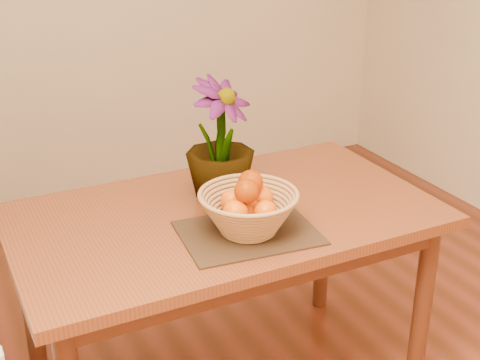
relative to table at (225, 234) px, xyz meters
name	(u,v)px	position (x,y,z in m)	size (l,w,h in m)	color
table	(225,234)	(0.00, 0.00, 0.00)	(1.40, 0.80, 0.75)	brown
placemat	(248,233)	(0.00, -0.18, 0.09)	(0.42, 0.31, 0.01)	#362113
wicker_basket	(248,214)	(0.00, -0.18, 0.16)	(0.31, 0.31, 0.13)	#B07F49
orange_pile	(249,197)	(0.00, -0.18, 0.21)	(0.19, 0.19, 0.14)	#FF6B04
potted_plant	(220,141)	(0.04, 0.11, 0.30)	(0.23, 0.23, 0.42)	#1F4915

